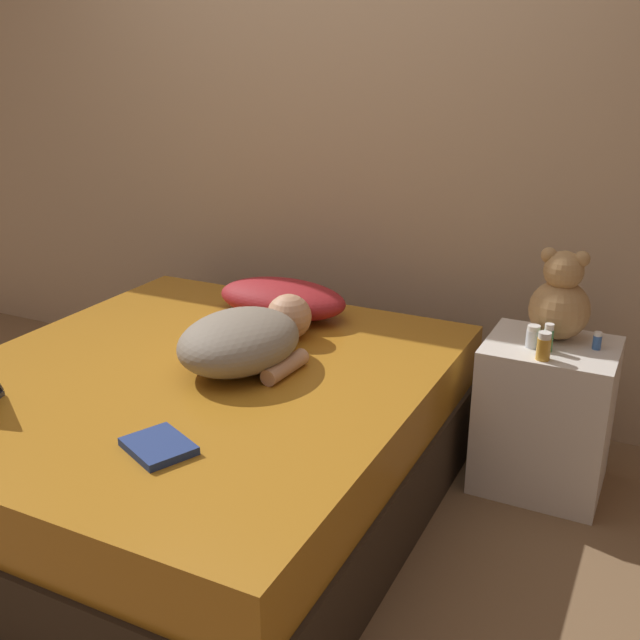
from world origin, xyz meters
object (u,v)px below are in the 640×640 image
Objects in this scene: book at (159,446)px; bottle_green at (548,338)px; pillow at (282,298)px; bottle_blue at (597,341)px; bottle_clear at (533,337)px; person_lying at (247,338)px; bottle_amber at (544,346)px; teddy_bear at (560,300)px.

bottle_green is at bearing 51.84° from book.
pillow is 1.17m from book.
bottle_green is 0.19m from bottle_blue.
person_lying is at bearing -152.19° from bottle_clear.
bottle_clear reaches higher than book.
bottle_green is 1.42m from book.
book is at bearing -130.45° from bottle_amber.
teddy_bear is 3.31× the size of bottle_green.
teddy_bear is at bearing 36.05° from person_lying.
person_lying reaches higher than bottle_green.
teddy_bear reaches higher than pillow.
pillow is 2.36× the size of book.
bottle_green reaches higher than pillow.
pillow is at bearing -174.16° from teddy_bear.
bottle_green reaches higher than bottle_amber.
bottle_green is (0.06, -0.01, 0.01)m from bottle_clear.
teddy_bear is at bearing 88.60° from bottle_amber.
book is (-0.87, -1.02, -0.09)m from bottle_amber.
book is at bearing -126.03° from bottle_clear.
bottle_blue is at bearing 49.72° from bottle_amber.
bottle_clear reaches higher than bottle_blue.
bottle_green reaches higher than bottle_clear.
bottle_blue is (0.16, 0.10, -0.02)m from bottle_green.
pillow is at bearing 178.88° from bottle_clear.
bottle_amber reaches higher than pillow.
teddy_bear is 0.25m from bottle_amber.
pillow is 1.11m from bottle_green.
teddy_bear is (1.11, 0.11, 0.13)m from pillow.
bottle_blue is at bearing 49.58° from book.
bottle_amber is 0.42× the size of book.
teddy_bear is 5.21× the size of bottle_blue.
bottle_clear is at bearing -114.65° from teddy_bear.
pillow reaches higher than bottle_blue.
person_lying is 6.57× the size of bottle_green.
teddy_bear reaches higher than bottle_clear.
bottle_clear is (-0.06, -0.13, -0.11)m from teddy_bear.
person_lying is 1.03m from bottle_clear.
teddy_bear reaches higher than book.
person_lying reaches higher than bottle_amber.
person_lying is at bearing 98.62° from book.
bottle_green is (0.97, 0.47, 0.01)m from person_lying.
bottle_blue is (1.13, 0.57, -0.01)m from person_lying.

